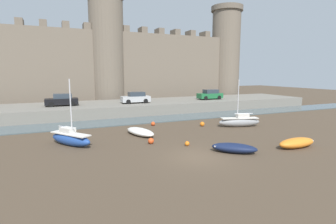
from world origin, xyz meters
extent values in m
plane|color=#4C3D2D|center=(0.00, 0.00, 0.00)|extent=(160.00, 160.00, 0.00)
cube|color=#47565B|center=(0.00, 15.06, 0.05)|extent=(80.00, 4.50, 0.10)
cube|color=slate|center=(0.00, 22.31, 0.76)|extent=(62.42, 10.00, 1.52)
cube|color=#706354|center=(0.00, 32.09, 6.48)|extent=(50.42, 2.80, 12.97)
cylinder|color=#706354|center=(0.00, 32.09, 9.27)|extent=(5.87, 5.87, 18.55)
cylinder|color=#706354|center=(25.21, 32.09, 9.27)|extent=(5.87, 5.87, 18.55)
cylinder|color=#675B4D|center=(25.21, 32.09, 19.05)|extent=(6.57, 6.57, 1.00)
cube|color=#6A5E4F|center=(-13.25, 32.09, 13.52)|extent=(1.10, 2.52, 1.10)
cube|color=#6A5E4F|center=(-9.94, 32.09, 13.52)|extent=(1.10, 2.52, 1.10)
cube|color=#6A5E4F|center=(-6.63, 32.09, 13.52)|extent=(1.10, 2.52, 1.10)
cube|color=#6A5E4F|center=(-3.31, 32.09, 13.52)|extent=(1.10, 2.52, 1.10)
cube|color=#6A5E4F|center=(3.31, 32.09, 13.52)|extent=(1.10, 2.52, 1.10)
cube|color=#6A5E4F|center=(6.63, 32.09, 13.52)|extent=(1.10, 2.52, 1.10)
cube|color=#6A5E4F|center=(9.94, 32.09, 13.52)|extent=(1.10, 2.52, 1.10)
cube|color=#6A5E4F|center=(13.25, 32.09, 13.52)|extent=(1.10, 2.52, 1.10)
cube|color=#6A5E4F|center=(16.57, 32.09, 13.52)|extent=(1.10, 2.52, 1.10)
cube|color=#6A5E4F|center=(19.88, 32.09, 13.52)|extent=(1.10, 2.52, 1.10)
ellipsoid|color=orange|center=(8.34, -1.12, 0.39)|extent=(3.55, 1.27, 0.79)
ellipsoid|color=gold|center=(8.34, -1.12, 0.45)|extent=(2.91, 0.99, 0.43)
cube|color=beige|center=(8.07, -1.12, 0.49)|extent=(0.21, 1.05, 0.06)
cube|color=beige|center=(9.72, -1.10, 0.47)|extent=(0.29, 0.68, 0.08)
ellipsoid|color=gray|center=(9.44, 7.29, 0.50)|extent=(4.73, 2.34, 1.00)
cube|color=silver|center=(9.44, 7.29, 0.96)|extent=(4.15, 2.02, 0.08)
cube|color=silver|center=(9.77, 7.20, 1.22)|extent=(1.44, 1.04, 0.44)
cylinder|color=silver|center=(9.22, 7.36, 3.08)|extent=(0.10, 0.10, 4.17)
cylinder|color=silver|center=(9.89, 7.16, 1.45)|extent=(2.01, 0.65, 0.08)
ellipsoid|color=#234793|center=(-7.99, 6.74, 0.50)|extent=(3.43, 4.16, 1.01)
cube|color=silver|center=(-7.99, 6.74, 0.97)|extent=(2.99, 3.64, 0.08)
cube|color=silver|center=(-8.18, 7.01, 1.23)|extent=(1.29, 1.40, 0.44)
cylinder|color=silver|center=(-7.86, 6.57, 3.21)|extent=(0.10, 0.10, 4.39)
cylinder|color=silver|center=(-8.24, 7.10, 1.46)|extent=(1.20, 1.63, 0.08)
ellipsoid|color=#141E3D|center=(2.99, -0.21, 0.36)|extent=(3.28, 3.12, 0.71)
ellipsoid|color=navy|center=(2.99, -0.21, 0.42)|extent=(2.66, 2.52, 0.39)
cube|color=beige|center=(3.17, -0.37, 0.46)|extent=(0.85, 0.91, 0.06)
cube|color=beige|center=(2.02, 0.65, 0.44)|extent=(0.66, 0.69, 0.08)
ellipsoid|color=silver|center=(-1.72, 7.85, 0.33)|extent=(2.52, 4.12, 0.65)
ellipsoid|color=white|center=(-1.72, 7.85, 0.39)|extent=(2.01, 3.36, 0.36)
cube|color=beige|center=(-1.64, 7.57, 0.43)|extent=(1.27, 0.55, 0.06)
cube|color=beige|center=(-2.15, 9.29, 0.41)|extent=(0.87, 0.50, 0.08)
sphere|color=orange|center=(5.81, 9.07, 0.25)|extent=(0.51, 0.51, 0.51)
sphere|color=#E04C1E|center=(0.94, 11.57, 0.23)|extent=(0.46, 0.46, 0.46)
sphere|color=orange|center=(0.64, 2.81, 0.19)|extent=(0.39, 0.39, 0.39)
sphere|color=#E04C1E|center=(-1.84, 4.56, 0.25)|extent=(0.50, 0.50, 0.50)
cube|color=#1E6638|center=(14.53, 21.25, 2.12)|extent=(4.13, 1.76, 0.80)
cube|color=#2D3842|center=(14.68, 21.25, 2.82)|extent=(2.28, 1.53, 0.64)
cylinder|color=black|center=(13.25, 20.42, 1.84)|extent=(0.64, 0.19, 0.64)
cylinder|color=black|center=(13.27, 22.12, 1.84)|extent=(0.64, 0.19, 0.64)
cylinder|color=black|center=(15.79, 20.38, 1.84)|extent=(0.64, 0.19, 0.64)
cylinder|color=black|center=(15.82, 22.08, 1.84)|extent=(0.64, 0.19, 0.64)
cube|color=#B2B5B7|center=(1.76, 21.00, 2.12)|extent=(4.13, 1.76, 0.80)
cube|color=#2D3842|center=(1.91, 20.99, 2.82)|extent=(2.28, 1.53, 0.64)
cylinder|color=black|center=(0.47, 20.17, 1.84)|extent=(0.64, 0.19, 0.64)
cylinder|color=black|center=(0.50, 21.86, 1.84)|extent=(0.64, 0.19, 0.64)
cylinder|color=black|center=(3.01, 20.13, 1.84)|extent=(0.64, 0.19, 0.64)
cylinder|color=black|center=(3.04, 21.83, 1.84)|extent=(0.64, 0.19, 0.64)
cube|color=black|center=(-8.16, 21.77, 2.12)|extent=(4.13, 1.76, 0.80)
cube|color=#2D3842|center=(-8.01, 21.77, 2.82)|extent=(2.28, 1.53, 0.64)
cylinder|color=black|center=(-9.44, 20.94, 1.84)|extent=(0.64, 0.19, 0.64)
cylinder|color=black|center=(-9.41, 22.64, 1.84)|extent=(0.64, 0.19, 0.64)
cylinder|color=black|center=(-6.90, 20.90, 1.84)|extent=(0.64, 0.19, 0.64)
cylinder|color=black|center=(-6.87, 22.60, 1.84)|extent=(0.64, 0.19, 0.64)
camera|label=1|loc=(-9.02, -15.44, 5.88)|focal=28.00mm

